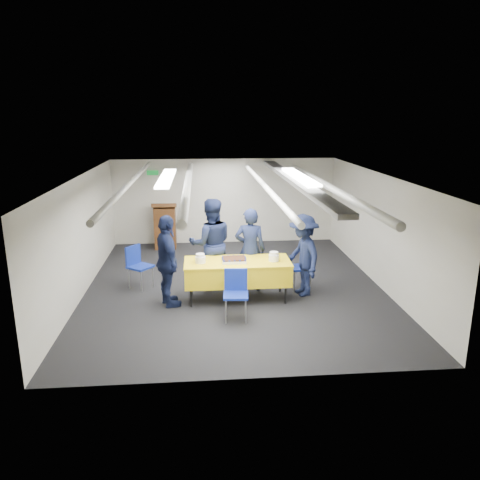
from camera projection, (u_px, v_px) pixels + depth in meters
name	position (u px, v px, depth m)	size (l,w,h in m)	color
ground	(234.00, 286.00, 9.70)	(7.00, 7.00, 0.00)	black
room_shell	(237.00, 197.00, 9.62)	(6.00, 7.00, 2.30)	beige
serving_table	(237.00, 272.00, 8.90)	(2.01, 0.84, 0.77)	black
sheet_cake	(234.00, 260.00, 8.79)	(0.46, 0.36, 0.08)	white
plate_stack_left	(200.00, 259.00, 8.71)	(0.19, 0.19, 0.17)	white
plate_stack_right	(274.00, 257.00, 8.83)	(0.20, 0.20, 0.18)	white
podium	(165.00, 225.00, 12.33)	(0.62, 0.53, 1.25)	#5D3317
chair_near	(236.00, 289.00, 8.09)	(0.45, 0.45, 0.87)	gray
chair_right	(304.00, 263.00, 9.46)	(0.45, 0.45, 0.87)	gray
chair_left	(137.00, 262.00, 9.54)	(0.59, 0.59, 0.87)	gray
sailor_a	(250.00, 249.00, 9.34)	(0.61, 0.40, 1.68)	black
sailor_b	(211.00, 244.00, 9.43)	(0.90, 0.70, 1.85)	black
sailor_c	(168.00, 261.00, 8.53)	(1.01, 0.42, 1.72)	black
sailor_d	(303.00, 255.00, 9.08)	(1.04, 0.60, 1.61)	black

